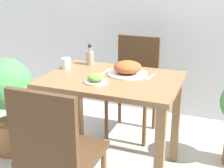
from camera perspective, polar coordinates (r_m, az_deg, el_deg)
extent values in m
plane|color=#B7B2A8|center=(2.58, 0.00, -15.01)|extent=(16.00, 16.00, 0.00)
cube|color=olive|center=(2.25, 0.00, 0.77)|extent=(0.97, 0.68, 0.04)
cube|color=olive|center=(2.35, -12.70, -8.97)|extent=(0.06, 0.06, 0.72)
cube|color=olive|center=(2.05, 8.64, -13.30)|extent=(0.06, 0.06, 0.72)
cube|color=olive|center=(2.80, -6.15, -3.78)|extent=(0.06, 0.06, 0.72)
cube|color=olive|center=(2.55, 11.61, -6.50)|extent=(0.06, 0.06, 0.72)
cube|color=#4C331E|center=(1.91, -8.83, -12.53)|extent=(0.42, 0.42, 0.04)
cube|color=#4C331E|center=(1.65, -12.59, -8.62)|extent=(0.40, 0.04, 0.44)
cylinder|color=brown|center=(2.24, -10.30, -14.48)|extent=(0.03, 0.03, 0.44)
cube|color=#4C331E|center=(2.88, 3.61, -0.93)|extent=(0.42, 0.42, 0.04)
cube|color=#4C331E|center=(2.98, 4.84, 4.60)|extent=(0.40, 0.04, 0.44)
cylinder|color=brown|center=(2.87, -1.03, -6.13)|extent=(0.03, 0.03, 0.44)
cylinder|color=brown|center=(2.77, 5.94, -7.26)|extent=(0.03, 0.03, 0.44)
cylinder|color=brown|center=(3.18, 1.42, -3.51)|extent=(0.03, 0.03, 0.44)
cylinder|color=brown|center=(3.09, 7.73, -4.42)|extent=(0.03, 0.03, 0.44)
cylinder|color=white|center=(2.31, 2.86, 1.92)|extent=(0.30, 0.30, 0.01)
ellipsoid|color=#A35128|center=(2.30, 2.88, 3.12)|extent=(0.21, 0.21, 0.09)
cylinder|color=white|center=(2.14, -2.96, 0.43)|extent=(0.16, 0.16, 0.01)
ellipsoid|color=olive|center=(2.13, -2.97, 1.20)|extent=(0.11, 0.11, 0.05)
cylinder|color=silver|center=(2.47, -8.38, 3.76)|extent=(0.07, 0.07, 0.08)
cylinder|color=gray|center=(2.56, -4.05, 4.76)|extent=(0.06, 0.06, 0.11)
cylinder|color=gray|center=(2.54, -4.09, 6.29)|extent=(0.03, 0.03, 0.03)
sphere|color=black|center=(2.53, -4.11, 6.98)|extent=(0.03, 0.03, 0.03)
cube|color=silver|center=(2.37, -1.22, 2.31)|extent=(0.01, 0.19, 0.00)
cube|color=silver|center=(2.27, 7.13, 1.33)|extent=(0.03, 0.16, 0.00)
cylinder|color=brown|center=(2.86, -17.80, -9.07)|extent=(0.28, 0.28, 0.28)
cylinder|color=brown|center=(2.77, -18.24, -5.35)|extent=(0.05, 0.05, 0.13)
sphere|color=#428947|center=(2.67, -18.85, 0.02)|extent=(0.42, 0.42, 0.42)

